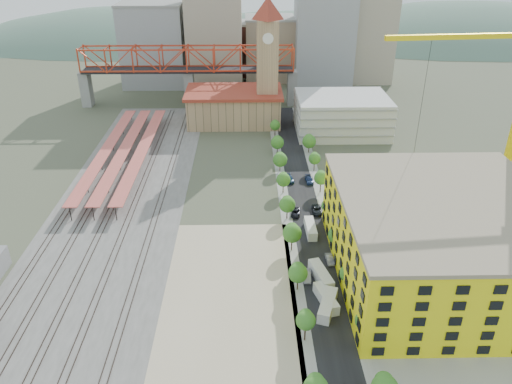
{
  "coord_description": "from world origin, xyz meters",
  "views": [
    {
      "loc": [
        -0.08,
        -110.23,
        68.45
      ],
      "look_at": [
        2.14,
        1.51,
        10.0
      ],
      "focal_mm": 35.0,
      "sensor_mm": 36.0,
      "label": 1
    }
  ],
  "objects_px": {
    "construction_building": "(442,239)",
    "site_trailer_c": "(321,275)",
    "tower_crane": "(512,89)",
    "clock_tower": "(267,51)",
    "site_trailer_d": "(310,228)",
    "site_trailer_a": "(328,305)",
    "site_trailer_b": "(326,299)"
  },
  "relations": [
    {
      "from": "site_trailer_b",
      "to": "tower_crane",
      "type": "bearing_deg",
      "value": 23.48
    },
    {
      "from": "clock_tower",
      "to": "site_trailer_c",
      "type": "xyz_separation_m",
      "value": [
        8.0,
        -101.75,
        -27.39
      ]
    },
    {
      "from": "tower_crane",
      "to": "construction_building",
      "type": "bearing_deg",
      "value": -128.61
    },
    {
      "from": "site_trailer_d",
      "to": "construction_building",
      "type": "bearing_deg",
      "value": -35.59
    },
    {
      "from": "site_trailer_a",
      "to": "site_trailer_d",
      "type": "height_order",
      "value": "site_trailer_a"
    },
    {
      "from": "construction_building",
      "to": "site_trailer_b",
      "type": "xyz_separation_m",
      "value": [
        -26.0,
        -9.51,
        -8.21
      ]
    },
    {
      "from": "construction_building",
      "to": "site_trailer_c",
      "type": "xyz_separation_m",
      "value": [
        -26.0,
        -1.75,
        -8.11
      ]
    },
    {
      "from": "site_trailer_a",
      "to": "site_trailer_b",
      "type": "distance_m",
      "value": 2.21
    },
    {
      "from": "site_trailer_a",
      "to": "site_trailer_c",
      "type": "relative_size",
      "value": 0.99
    },
    {
      "from": "clock_tower",
      "to": "tower_crane",
      "type": "bearing_deg",
      "value": -50.17
    },
    {
      "from": "tower_crane",
      "to": "site_trailer_d",
      "type": "height_order",
      "value": "tower_crane"
    },
    {
      "from": "construction_building",
      "to": "site_trailer_c",
      "type": "distance_m",
      "value": 27.29
    },
    {
      "from": "tower_crane",
      "to": "site_trailer_c",
      "type": "bearing_deg",
      "value": -147.46
    },
    {
      "from": "site_trailer_a",
      "to": "site_trailer_b",
      "type": "height_order",
      "value": "site_trailer_a"
    },
    {
      "from": "site_trailer_c",
      "to": "construction_building",
      "type": "bearing_deg",
      "value": -10.34
    },
    {
      "from": "construction_building",
      "to": "site_trailer_a",
      "type": "relative_size",
      "value": 5.39
    },
    {
      "from": "site_trailer_b",
      "to": "site_trailer_c",
      "type": "xyz_separation_m",
      "value": [
        0.0,
        7.76,
        0.1
      ]
    },
    {
      "from": "construction_building",
      "to": "tower_crane",
      "type": "relative_size",
      "value": 0.93
    },
    {
      "from": "clock_tower",
      "to": "site_trailer_c",
      "type": "height_order",
      "value": "clock_tower"
    },
    {
      "from": "site_trailer_a",
      "to": "site_trailer_b",
      "type": "bearing_deg",
      "value": 109.56
    },
    {
      "from": "site_trailer_c",
      "to": "site_trailer_d",
      "type": "distance_m",
      "value": 19.66
    },
    {
      "from": "site_trailer_d",
      "to": "site_trailer_b",
      "type": "bearing_deg",
      "value": -91.04
    },
    {
      "from": "tower_crane",
      "to": "clock_tower",
      "type": "bearing_deg",
      "value": 129.83
    },
    {
      "from": "clock_tower",
      "to": "construction_building",
      "type": "distance_m",
      "value": 107.36
    },
    {
      "from": "construction_building",
      "to": "site_trailer_b",
      "type": "distance_m",
      "value": 28.87
    },
    {
      "from": "tower_crane",
      "to": "site_trailer_b",
      "type": "distance_m",
      "value": 71.81
    },
    {
      "from": "clock_tower",
      "to": "site_trailer_d",
      "type": "relative_size",
      "value": 5.86
    },
    {
      "from": "clock_tower",
      "to": "construction_building",
      "type": "relative_size",
      "value": 1.03
    },
    {
      "from": "construction_building",
      "to": "tower_crane",
      "type": "height_order",
      "value": "tower_crane"
    },
    {
      "from": "site_trailer_a",
      "to": "site_trailer_c",
      "type": "height_order",
      "value": "site_trailer_c"
    },
    {
      "from": "site_trailer_c",
      "to": "site_trailer_a",
      "type": "bearing_deg",
      "value": -104.19
    },
    {
      "from": "construction_building",
      "to": "tower_crane",
      "type": "xyz_separation_m",
      "value": [
        24.17,
        30.26,
        24.33
      ]
    }
  ]
}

